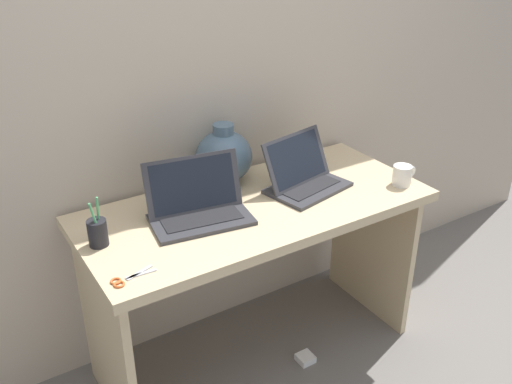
% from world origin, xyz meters
% --- Properties ---
extents(ground_plane, '(6.00, 6.00, 0.00)m').
position_xyz_m(ground_plane, '(0.00, 0.00, 0.00)').
color(ground_plane, slate).
extents(back_wall, '(4.40, 0.04, 2.40)m').
position_xyz_m(back_wall, '(0.00, 0.34, 1.20)').
color(back_wall, '#BCAD99').
rests_on(back_wall, ground).
extents(desk, '(1.35, 0.61, 0.74)m').
position_xyz_m(desk, '(0.00, 0.00, 0.58)').
color(desk, '#D1B78C').
rests_on(desk, ground).
extents(laptop_left, '(0.38, 0.27, 0.22)m').
position_xyz_m(laptop_left, '(-0.24, 0.03, 0.80)').
color(laptop_left, '#333338').
rests_on(laptop_left, desk).
extents(laptop_right, '(0.36, 0.28, 0.21)m').
position_xyz_m(laptop_right, '(0.23, 0.02, 0.80)').
color(laptop_right, '#333338').
rests_on(laptop_right, desk).
extents(green_vase, '(0.23, 0.23, 0.25)m').
position_xyz_m(green_vase, '(0.00, 0.24, 0.85)').
color(green_vase, slate).
rests_on(green_vase, desk).
extents(coffee_mug, '(0.11, 0.08, 0.08)m').
position_xyz_m(coffee_mug, '(0.59, -0.18, 0.79)').
color(coffee_mug, white).
rests_on(coffee_mug, desk).
extents(pen_cup, '(0.07, 0.07, 0.18)m').
position_xyz_m(pen_cup, '(-0.60, 0.03, 0.79)').
color(pen_cup, black).
rests_on(pen_cup, desk).
extents(scissors, '(0.15, 0.07, 0.01)m').
position_xyz_m(scissors, '(-0.60, -0.21, 0.75)').
color(scissors, '#B7B7BC').
rests_on(scissors, desk).
extents(power_brick, '(0.07, 0.07, 0.03)m').
position_xyz_m(power_brick, '(0.15, -0.16, 0.01)').
color(power_brick, white).
rests_on(power_brick, ground).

